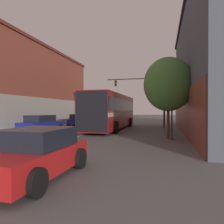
{
  "coord_description": "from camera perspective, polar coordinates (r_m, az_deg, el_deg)",
  "views": [
    {
      "loc": [
        5.95,
        -2.35,
        1.9
      ],
      "look_at": [
        1.58,
        16.01,
        1.7
      ],
      "focal_mm": 35.0,
      "sensor_mm": 36.0,
      "label": 1
    }
  ],
  "objects": [
    {
      "name": "lane_center_line",
      "position": [
        18.97,
        -4.98,
        -5.13
      ],
      "size": [
        0.14,
        43.12,
        0.01
      ],
      "color": "silver",
      "rests_on": "ground_plane"
    },
    {
      "name": "street_tree_near",
      "position": [
        14.8,
        14.49,
        7.03
      ],
      "size": [
        3.2,
        2.88,
        5.32
      ],
      "color": "#4C3823",
      "rests_on": "ground_plane"
    },
    {
      "name": "building_left_brick",
      "position": [
        26.36,
        -22.68,
        6.43
      ],
      "size": [
        6.28,
        23.29,
        8.97
      ],
      "color": "brown",
      "rests_on": "ground_plane"
    },
    {
      "name": "traffic_signal_gantry",
      "position": [
        29.67,
        9.07,
        5.86
      ],
      "size": [
        7.82,
        0.36,
        6.38
      ],
      "color": "#514C47",
      "rests_on": "ground_plane"
    },
    {
      "name": "street_tree_far",
      "position": [
        23.51,
        13.47,
        7.42
      ],
      "size": [
        3.93,
        3.54,
        6.86
      ],
      "color": "#4C3823",
      "rests_on": "ground_plane"
    },
    {
      "name": "hatchback_foreground",
      "position": [
        6.62,
        -19.52,
        -10.31
      ],
      "size": [
        2.04,
        3.9,
        1.36
      ],
      "rotation": [
        0.0,
        0.0,
        1.55
      ],
      "color": "red",
      "rests_on": "ground_plane"
    },
    {
      "name": "parked_car_left_near",
      "position": [
        19.37,
        -17.9,
        -3.0
      ],
      "size": [
        2.22,
        4.61,
        1.45
      ],
      "rotation": [
        0.0,
        0.0,
        1.49
      ],
      "color": "navy",
      "rests_on": "ground_plane"
    },
    {
      "name": "parked_car_left_mid",
      "position": [
        27.15,
        -8.73,
        -2.03
      ],
      "size": [
        2.31,
        4.34,
        1.37
      ],
      "rotation": [
        0.0,
        0.0,
        1.68
      ],
      "color": "navy",
      "rests_on": "ground_plane"
    },
    {
      "name": "bus",
      "position": [
        21.29,
        -0.06,
        0.51
      ],
      "size": [
        2.85,
        12.18,
        3.31
      ],
      "rotation": [
        0.0,
        0.0,
        1.56
      ],
      "color": "maroon",
      "rests_on": "ground_plane"
    },
    {
      "name": "street_lamp",
      "position": [
        14.14,
        15.37,
        2.79
      ],
      "size": [
        0.31,
        0.31,
        4.27
      ],
      "color": "#233323",
      "rests_on": "ground_plane"
    },
    {
      "name": "parked_car_left_far",
      "position": [
        32.72,
        -5.14,
        -1.51
      ],
      "size": [
        2.22,
        4.63,
        1.47
      ],
      "rotation": [
        0.0,
        0.0,
        1.6
      ],
      "color": "orange",
      "rests_on": "ground_plane"
    }
  ]
}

